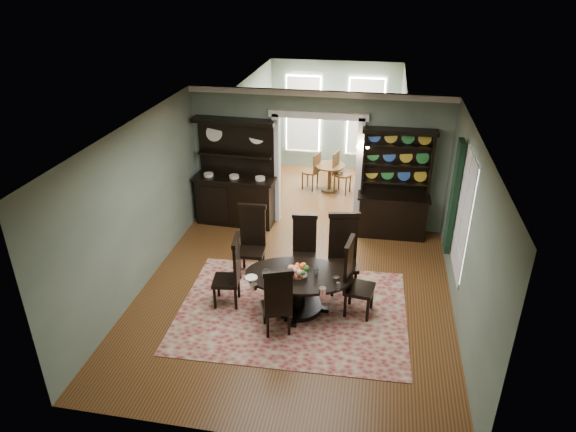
% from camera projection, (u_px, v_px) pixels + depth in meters
% --- Properties ---
extents(room, '(5.51, 6.01, 3.01)m').
position_uv_depth(room, '(294.00, 217.00, 8.38)').
color(room, brown).
rests_on(room, ground).
extents(parlor, '(3.51, 3.50, 3.01)m').
position_uv_depth(parlor, '(330.00, 126.00, 13.24)').
color(parlor, brown).
rests_on(parlor, ground).
extents(doorway_trim, '(2.08, 0.25, 2.57)m').
position_uv_depth(doorway_trim, '(318.00, 155.00, 10.97)').
color(doorway_trim, silver).
rests_on(doorway_trim, floor).
extents(right_window, '(0.15, 1.47, 2.12)m').
position_uv_depth(right_window, '(459.00, 206.00, 8.71)').
color(right_window, white).
rests_on(right_window, wall_right).
extents(wall_sconce, '(0.27, 0.21, 0.21)m').
position_uv_depth(wall_sconce, '(363.00, 148.00, 10.56)').
color(wall_sconce, gold).
rests_on(wall_sconce, back_wall_right).
extents(rug, '(3.91, 2.98, 0.01)m').
position_uv_depth(rug, '(292.00, 310.00, 8.73)').
color(rug, maroon).
rests_on(rug, floor).
extents(dining_table, '(1.87, 1.77, 0.70)m').
position_uv_depth(dining_table, '(299.00, 285.00, 8.55)').
color(dining_table, black).
rests_on(dining_table, rug).
extents(centerpiece, '(1.59, 1.02, 0.26)m').
position_uv_depth(centerpiece, '(298.00, 273.00, 8.34)').
color(centerpiece, silver).
rests_on(centerpiece, dining_table).
extents(chair_far_left, '(0.53, 0.51, 1.36)m').
position_uv_depth(chair_far_left, '(252.00, 238.00, 9.54)').
color(chair_far_left, black).
rests_on(chair_far_left, rug).
extents(chair_far_mid, '(0.50, 0.48, 1.23)m').
position_uv_depth(chair_far_mid, '(304.00, 245.00, 9.44)').
color(chair_far_mid, black).
rests_on(chair_far_mid, rug).
extents(chair_far_right, '(0.62, 0.60, 1.44)m').
position_uv_depth(chair_far_right, '(343.00, 250.00, 9.07)').
color(chair_far_right, black).
rests_on(chair_far_right, rug).
extents(chair_end_left, '(0.51, 0.53, 1.29)m').
position_uv_depth(chair_end_left, '(232.00, 270.00, 8.62)').
color(chair_end_left, black).
rests_on(chair_end_left, rug).
extents(chair_end_right, '(0.54, 0.56, 1.36)m').
position_uv_depth(chair_end_right, '(353.00, 276.00, 8.40)').
color(chair_end_right, black).
rests_on(chair_end_right, rug).
extents(chair_near, '(0.58, 0.56, 1.23)m').
position_uv_depth(chair_near, '(277.00, 300.00, 7.90)').
color(chair_near, black).
rests_on(chair_near, rug).
extents(sideboard, '(1.82, 0.71, 2.37)m').
position_uv_depth(sideboard, '(236.00, 188.00, 11.36)').
color(sideboard, black).
rests_on(sideboard, floor).
extents(welsh_dresser, '(1.51, 0.58, 2.34)m').
position_uv_depth(welsh_dresser, '(394.00, 198.00, 10.82)').
color(welsh_dresser, black).
rests_on(welsh_dresser, floor).
extents(parlor_table, '(0.76, 0.76, 0.70)m').
position_uv_depth(parlor_table, '(330.00, 174.00, 13.10)').
color(parlor_table, '#523517').
rests_on(parlor_table, parlor_floor).
extents(parlor_chair_left, '(0.46, 0.45, 0.98)m').
position_uv_depth(parlor_chair_left, '(313.00, 170.00, 13.16)').
color(parlor_chair_left, '#523517').
rests_on(parlor_chair_left, parlor_floor).
extents(parlor_chair_right, '(0.48, 0.47, 1.05)m').
position_uv_depth(parlor_chair_right, '(340.00, 172.00, 12.96)').
color(parlor_chair_right, '#523517').
rests_on(parlor_chair_right, parlor_floor).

